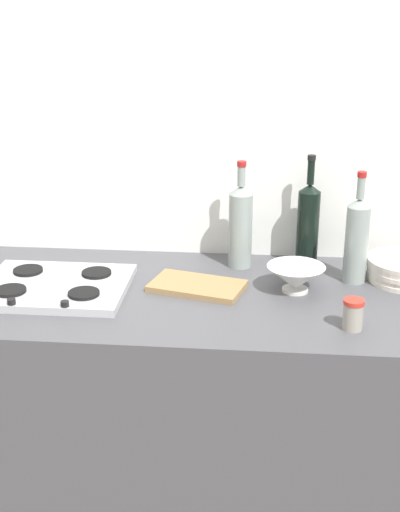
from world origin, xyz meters
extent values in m
cube|color=#4C4C51|center=(0.00, 0.00, 0.45)|extent=(1.80, 0.70, 0.90)
cube|color=white|center=(0.00, 0.38, 1.19)|extent=(1.90, 0.06, 2.37)
cube|color=#B2B2B7|center=(-0.44, -0.02, 0.91)|extent=(0.44, 0.36, 0.02)
cylinder|color=black|center=(-0.55, -0.10, 0.93)|extent=(0.09, 0.09, 0.01)
cylinder|color=black|center=(-0.33, -0.10, 0.93)|extent=(0.09, 0.09, 0.01)
cylinder|color=black|center=(-0.55, 0.06, 0.93)|extent=(0.09, 0.09, 0.01)
cylinder|color=black|center=(-0.33, 0.06, 0.93)|extent=(0.09, 0.09, 0.01)
cylinder|color=black|center=(-0.52, -0.18, 0.93)|extent=(0.02, 0.02, 0.02)
cylinder|color=black|center=(-0.36, -0.18, 0.93)|extent=(0.02, 0.02, 0.02)
cylinder|color=gray|center=(0.11, 0.24, 1.02)|extent=(0.08, 0.08, 0.25)
cone|color=gray|center=(0.11, 0.24, 1.16)|extent=(0.08, 0.08, 0.03)
cylinder|color=gray|center=(0.11, 0.24, 1.21)|extent=(0.03, 0.03, 0.06)
cylinder|color=#B21E1E|center=(0.11, 0.24, 1.25)|extent=(0.03, 0.03, 0.02)
cylinder|color=gray|center=(0.47, 0.14, 1.02)|extent=(0.07, 0.07, 0.24)
cone|color=gray|center=(0.47, 0.14, 1.16)|extent=(0.07, 0.07, 0.03)
cylinder|color=gray|center=(0.47, 0.14, 1.20)|extent=(0.02, 0.02, 0.07)
cylinder|color=#B21E1E|center=(0.47, 0.14, 1.24)|extent=(0.03, 0.03, 0.02)
cylinder|color=black|center=(0.33, 0.26, 1.03)|extent=(0.07, 0.07, 0.25)
cone|color=black|center=(0.33, 0.26, 1.16)|extent=(0.07, 0.07, 0.03)
cylinder|color=black|center=(0.33, 0.26, 1.22)|extent=(0.02, 0.02, 0.08)
cylinder|color=black|center=(0.33, 0.26, 1.26)|extent=(0.03, 0.03, 0.02)
cylinder|color=white|center=(0.29, 0.04, 0.91)|extent=(0.08, 0.08, 0.01)
cone|color=white|center=(0.29, 0.04, 0.95)|extent=(0.18, 0.18, 0.07)
cylinder|color=#9E998C|center=(0.43, -0.20, 0.94)|extent=(0.05, 0.05, 0.07)
cylinder|color=red|center=(0.43, -0.20, 0.98)|extent=(0.06, 0.06, 0.01)
cube|color=#9E7A4C|center=(-0.01, 0.03, 0.91)|extent=(0.31, 0.23, 0.02)
camera|label=1|loc=(0.18, -1.91, 1.74)|focal=48.77mm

